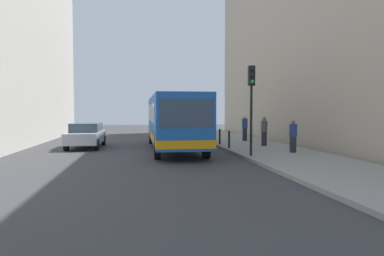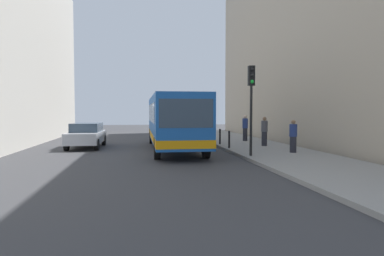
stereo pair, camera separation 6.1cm
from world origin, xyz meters
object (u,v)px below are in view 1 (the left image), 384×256
(bollard_near, at_px, (229,139))
(pedestrian_mid_sidewalk, at_px, (264,131))
(bollard_mid, at_px, (220,137))
(pedestrian_near_signal, at_px, (293,136))
(bollard_far, at_px, (212,134))
(bollard_farthest, at_px, (206,132))
(car_beside_bus, at_px, (86,135))
(pedestrian_far_sidewalk, at_px, (245,128))
(traffic_light, at_px, (251,93))
(bus, at_px, (173,119))

(bollard_near, distance_m, pedestrian_mid_sidewalk, 2.52)
(bollard_near, distance_m, bollard_mid, 2.20)
(bollard_near, relative_size, pedestrian_near_signal, 0.59)
(bollard_far, xyz_separation_m, bollard_farthest, (0.00, 2.20, 0.00))
(car_beside_bus, height_order, bollard_near, car_beside_bus)
(bollard_far, distance_m, pedestrian_far_sidewalk, 2.33)
(bollard_mid, bearing_deg, traffic_light, -88.99)
(bollard_mid, bearing_deg, bollard_near, -90.00)
(pedestrian_near_signal, bearing_deg, car_beside_bus, 1.74)
(car_beside_bus, height_order, bollard_mid, car_beside_bus)
(bus, height_order, pedestrian_far_sidewalk, bus)
(car_beside_bus, height_order, bollard_far, car_beside_bus)
(traffic_light, xyz_separation_m, bollard_farthest, (-0.10, 10.08, -2.38))
(bus, height_order, bollard_far, bus)
(bus, bearing_deg, bollard_farthest, -117.89)
(bollard_near, height_order, pedestrian_far_sidewalk, pedestrian_far_sidewalk)
(bollard_mid, bearing_deg, bollard_farthest, 90.00)
(pedestrian_far_sidewalk, bearing_deg, bollard_mid, 109.53)
(pedestrian_near_signal, distance_m, pedestrian_mid_sidewalk, 3.42)
(traffic_light, height_order, pedestrian_far_sidewalk, traffic_light)
(traffic_light, distance_m, pedestrian_far_sidewalk, 8.37)
(bollard_mid, xyz_separation_m, bollard_farthest, (0.00, 4.40, 0.00))
(traffic_light, height_order, bollard_far, traffic_light)
(bus, relative_size, bollard_mid, 11.62)
(traffic_light, relative_size, bollard_near, 4.32)
(car_beside_bus, xyz_separation_m, pedestrian_far_sidewalk, (10.35, 1.53, 0.27))
(bollard_near, relative_size, bollard_far, 1.00)
(bollard_mid, relative_size, pedestrian_near_signal, 0.59)
(bollard_far, bearing_deg, bollard_mid, -90.00)
(bollard_farthest, xyz_separation_m, pedestrian_mid_sidewalk, (2.35, -5.78, 0.38))
(bollard_far, bearing_deg, pedestrian_near_signal, -69.83)
(pedestrian_near_signal, xyz_separation_m, pedestrian_mid_sidewalk, (-0.21, 3.41, 0.05))
(pedestrian_mid_sidewalk, xyz_separation_m, pedestrian_far_sidewalk, (-0.06, 3.54, 0.04))
(traffic_light, relative_size, bollard_farthest, 4.32)
(traffic_light, distance_m, bollard_farthest, 10.36)
(bus, relative_size, bollard_far, 11.62)
(traffic_light, relative_size, pedestrian_mid_sidewalk, 2.39)
(bollard_near, xyz_separation_m, bollard_far, (0.00, 4.40, 0.00))
(bollard_near, xyz_separation_m, pedestrian_near_signal, (2.57, -2.58, 0.33))
(bollard_near, bearing_deg, bollard_farthest, 90.00)
(pedestrian_near_signal, bearing_deg, bollard_far, -41.10)
(bollard_mid, distance_m, pedestrian_far_sidewalk, 3.18)
(car_beside_bus, relative_size, bollard_farthest, 4.69)
(car_beside_bus, distance_m, bollard_near, 8.54)
(bollard_farthest, bearing_deg, pedestrian_mid_sidewalk, -67.83)
(bus, relative_size, traffic_light, 2.69)
(traffic_light, height_order, bollard_farthest, traffic_light)
(bollard_near, height_order, bollard_mid, same)
(bollard_near, distance_m, pedestrian_near_signal, 3.66)
(bus, bearing_deg, bollard_far, -131.24)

